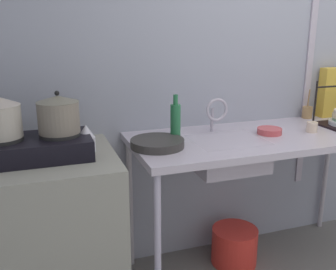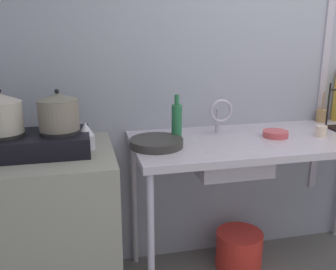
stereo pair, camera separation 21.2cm
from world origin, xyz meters
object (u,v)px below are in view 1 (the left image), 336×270
Objects in this scene: faucet at (216,111)px; small_bowl_on_drainboard at (269,131)px; stove at (33,147)px; sink_basin at (227,154)px; percolator at (86,139)px; utensil_jar at (307,112)px; frying_pan at (157,143)px; cereal_box at (332,92)px; bucket_on_floor at (234,246)px; cup_by_rack at (312,127)px; bottle_by_sink at (175,122)px; pot_on_right_burner at (58,114)px.

faucet is 0.35m from small_bowl_on_drainboard.
stove is 1.36× the size of sink_basin.
utensil_jar is at bearing 9.48° from percolator.
frying_pan is 1.47m from cereal_box.
cereal_box reaches higher than stove.
cereal_box is (1.00, 0.15, 0.04)m from faucet.
faucet reaches higher than stove.
small_bowl_on_drainboard reaches higher than bucket_on_floor.
stove is 3.78× the size of small_bowl_on_drainboard.
bucket_on_floor is at bearing -14.55° from faucet.
frying_pan is 1.42× the size of utensil_jar.
cereal_box is (0.42, 0.33, 0.14)m from cup_by_rack.
cereal_box is (1.29, 0.23, 0.06)m from bottle_by_sink.
bottle_by_sink reaches higher than bucket_on_floor.
cup_by_rack is at bearing -2.59° from percolator.
small_bowl_on_drainboard is at bearing 5.55° from sink_basin.
utensil_jar is at bearing 21.07° from sink_basin.
stove is 0.78m from bottle_by_sink.
percolator reaches higher than stove.
faucet reaches higher than utensil_jar.
bucket_on_floor is (-0.85, -0.19, -0.97)m from cereal_box.
percolator is 1.82m from cereal_box.
frying_pan reaches higher than bucket_on_floor.
bottle_by_sink is at bearing 175.24° from small_bowl_on_drainboard.
percolator is at bearing 179.43° from small_bowl_on_drainboard.
cup_by_rack is at bearing -124.16° from utensil_jar.
cup_by_rack is 0.22× the size of bucket_on_floor.
pot_on_right_burner is 0.94m from faucet.
small_bowl_on_drainboard is (1.24, 0.00, -0.20)m from pot_on_right_burner.
bucket_on_floor is (-0.65, -0.20, -0.84)m from utensil_jar.
stove is at bearing 178.32° from cup_by_rack.
bucket_on_floor is at bearing 152.15° from small_bowl_on_drainboard.
bottle_by_sink is (0.13, 0.08, 0.09)m from frying_pan.
faucet reaches higher than bucket_on_floor.
pot_on_right_burner is at bearing -175.29° from bottle_by_sink.
small_bowl_on_drainboard is 0.57m from utensil_jar.
sink_basin is 1.36× the size of bucket_on_floor.
percolator is 0.41× the size of cereal_box.
pot_on_right_burner is at bearing -175.52° from bucket_on_floor.
pot_on_right_burner is 0.69× the size of bucket_on_floor.
bucket_on_floor is (0.44, 0.03, -0.91)m from bottle_by_sink.
sink_basin is 0.44m from frying_pan.
bottle_by_sink reaches higher than stove.
bottle_by_sink reaches higher than sink_basin.
sink_basin is at bearing -2.89° from percolator.
percolator is 2.21× the size of cup_by_rack.
cereal_box is at bearing 8.36° from percolator.
pot_on_right_burner is 0.98m from sink_basin.
sink_basin is 1.55× the size of bottle_by_sink.
faucet is at bearing 7.85° from percolator.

